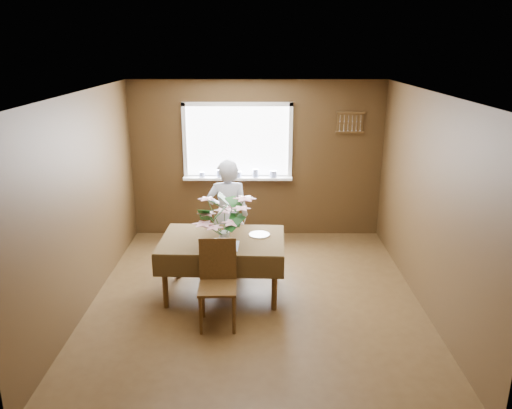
{
  "coord_description": "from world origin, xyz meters",
  "views": [
    {
      "loc": [
        0.04,
        -5.52,
        3.0
      ],
      "look_at": [
        0.0,
        0.55,
        1.05
      ],
      "focal_mm": 35.0,
      "sensor_mm": 36.0,
      "label": 1
    }
  ],
  "objects_px": {
    "chair_near": "(218,279)",
    "dining_table": "(223,245)",
    "seated_woman": "(228,216)",
    "chair_far": "(229,230)",
    "flower_bouquet": "(224,216)"
  },
  "relations": [
    {
      "from": "seated_woman",
      "to": "flower_bouquet",
      "type": "distance_m",
      "value": 0.93
    },
    {
      "from": "chair_near",
      "to": "seated_woman",
      "type": "height_order",
      "value": "seated_woman"
    },
    {
      "from": "chair_far",
      "to": "chair_near",
      "type": "relative_size",
      "value": 1.0
    },
    {
      "from": "chair_near",
      "to": "dining_table",
      "type": "bearing_deg",
      "value": 87.71
    },
    {
      "from": "chair_far",
      "to": "chair_near",
      "type": "xyz_separation_m",
      "value": [
        -0.04,
        -1.52,
        0.0
      ]
    },
    {
      "from": "chair_near",
      "to": "seated_woman",
      "type": "distance_m",
      "value": 1.41
    },
    {
      "from": "dining_table",
      "to": "flower_bouquet",
      "type": "distance_m",
      "value": 0.48
    },
    {
      "from": "dining_table",
      "to": "chair_near",
      "type": "height_order",
      "value": "chair_near"
    },
    {
      "from": "dining_table",
      "to": "seated_woman",
      "type": "distance_m",
      "value": 0.71
    },
    {
      "from": "chair_far",
      "to": "seated_woman",
      "type": "distance_m",
      "value": 0.29
    },
    {
      "from": "chair_far",
      "to": "chair_near",
      "type": "bearing_deg",
      "value": 84.9
    },
    {
      "from": "chair_far",
      "to": "flower_bouquet",
      "type": "relative_size",
      "value": 1.53
    },
    {
      "from": "chair_far",
      "to": "seated_woman",
      "type": "xyz_separation_m",
      "value": [
        -0.01,
        -0.13,
        0.26
      ]
    },
    {
      "from": "seated_woman",
      "to": "chair_near",
      "type": "bearing_deg",
      "value": 84.17
    },
    {
      "from": "dining_table",
      "to": "seated_woman",
      "type": "xyz_separation_m",
      "value": [
        0.03,
        0.7,
        0.14
      ]
    }
  ]
}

